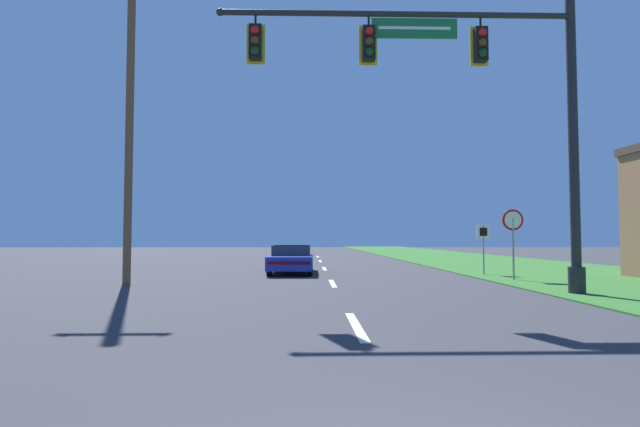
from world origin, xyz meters
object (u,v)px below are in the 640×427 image
(stop_sign, at_px, (513,228))
(utility_pole_near, at_px, (130,119))
(signal_mast, at_px, (477,97))
(car_ahead, at_px, (292,259))
(route_sign_post, at_px, (483,238))

(stop_sign, xyz_separation_m, utility_pole_near, (-13.28, -1.16, 3.61))
(signal_mast, distance_m, car_ahead, 10.97)
(car_ahead, height_order, stop_sign, stop_sign)
(stop_sign, relative_size, route_sign_post, 1.23)
(car_ahead, distance_m, stop_sign, 9.04)
(stop_sign, distance_m, route_sign_post, 2.72)
(signal_mast, distance_m, stop_sign, 6.26)
(route_sign_post, xyz_separation_m, utility_pole_near, (-13.17, -3.86, 3.94))
(route_sign_post, bearing_deg, utility_pole_near, -163.66)
(car_ahead, height_order, route_sign_post, route_sign_post)
(stop_sign, xyz_separation_m, route_sign_post, (-0.11, 2.70, -0.34))
(car_ahead, relative_size, stop_sign, 1.87)
(signal_mast, height_order, utility_pole_near, utility_pole_near)
(car_ahead, xyz_separation_m, utility_pole_near, (-5.23, -5.09, 4.86))
(stop_sign, bearing_deg, signal_mast, -121.95)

